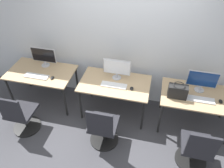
% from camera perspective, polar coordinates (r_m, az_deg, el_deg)
% --- Properties ---
extents(ground_plane, '(20.00, 20.00, 0.00)m').
position_cam_1_polar(ground_plane, '(4.06, -0.48, -10.65)').
color(ground_plane, '#3D3D42').
extents(wall_back, '(12.00, 0.05, 2.80)m').
position_cam_1_polar(wall_back, '(3.82, 2.50, 12.89)').
color(wall_back, silver).
rests_on(wall_back, ground_plane).
extents(desk_left, '(1.22, 0.72, 0.71)m').
position_cam_1_polar(desk_left, '(4.31, -17.93, 2.34)').
color(desk_left, tan).
rests_on(desk_left, ground_plane).
extents(monitor_left, '(0.48, 0.16, 0.38)m').
position_cam_1_polar(monitor_left, '(4.30, -17.43, 6.95)').
color(monitor_left, '#B2B2B7').
rests_on(monitor_left, desk_left).
extents(keyboard_left, '(0.45, 0.14, 0.02)m').
position_cam_1_polar(keyboard_left, '(4.16, -19.12, 1.95)').
color(keyboard_left, silver).
rests_on(keyboard_left, desk_left).
extents(mouse_left, '(0.06, 0.09, 0.03)m').
position_cam_1_polar(mouse_left, '(4.02, -15.35, 1.56)').
color(mouse_left, black).
rests_on(mouse_left, desk_left).
extents(office_chair_left, '(0.48, 0.48, 0.88)m').
position_cam_1_polar(office_chair_left, '(4.03, -22.75, -7.72)').
color(office_chair_left, black).
rests_on(office_chair_left, ground_plane).
extents(desk_center, '(1.22, 0.72, 0.71)m').
position_cam_1_polar(desk_center, '(3.84, 0.74, -0.51)').
color(desk_center, tan).
rests_on(desk_center, ground_plane).
extents(monitor_center, '(0.48, 0.16, 0.38)m').
position_cam_1_polar(monitor_center, '(3.78, 1.27, 4.11)').
color(monitor_center, '#B2B2B7').
rests_on(monitor_center, desk_center).
extents(keyboard_center, '(0.45, 0.14, 0.02)m').
position_cam_1_polar(keyboard_center, '(3.73, 0.49, -0.32)').
color(keyboard_center, silver).
rests_on(keyboard_center, desk_center).
extents(mouse_center, '(0.06, 0.09, 0.03)m').
position_cam_1_polar(mouse_center, '(3.68, 5.17, -1.16)').
color(mouse_center, black).
rests_on(mouse_center, desk_center).
extents(office_chair_center, '(0.48, 0.48, 0.88)m').
position_cam_1_polar(office_chair_center, '(3.55, -2.40, -11.66)').
color(office_chair_center, black).
rests_on(office_chair_center, ground_plane).
extents(desk_right, '(1.22, 0.72, 0.71)m').
position_cam_1_polar(desk_right, '(3.87, 21.63, -3.62)').
color(desk_right, tan).
rests_on(desk_right, ground_plane).
extents(monitor_right, '(0.48, 0.16, 0.38)m').
position_cam_1_polar(monitor_right, '(3.81, 22.50, 0.87)').
color(monitor_right, '#B2B2B7').
rests_on(monitor_right, desk_right).
extents(keyboard_right, '(0.45, 0.14, 0.02)m').
position_cam_1_polar(keyboard_right, '(3.74, 22.02, -3.78)').
color(keyboard_right, silver).
rests_on(keyboard_right, desk_right).
extents(mouse_right, '(0.06, 0.09, 0.03)m').
position_cam_1_polar(mouse_right, '(3.84, 26.53, -4.07)').
color(mouse_right, black).
rests_on(mouse_right, desk_right).
extents(office_chair_right, '(0.48, 0.48, 0.88)m').
position_cam_1_polar(office_chair_right, '(3.54, 21.03, -15.85)').
color(office_chair_right, black).
rests_on(office_chair_right, ground_plane).
extents(handbag, '(0.30, 0.18, 0.25)m').
position_cam_1_polar(handbag, '(3.61, 16.80, -1.82)').
color(handbag, black).
rests_on(handbag, desk_right).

